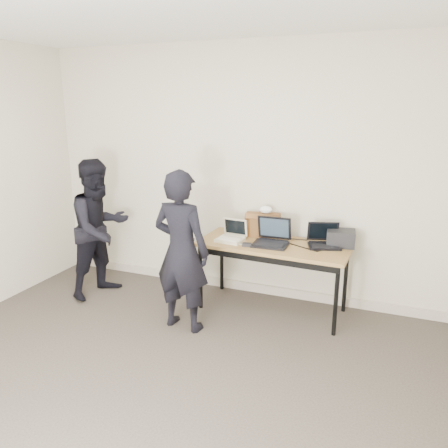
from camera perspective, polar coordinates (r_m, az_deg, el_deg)
The scene contains 13 objects.
room at distance 2.77m, azimuth -14.18°, elevation -0.05°, with size 4.60×4.60×2.80m.
desk at distance 4.40m, azimuth 6.41°, elevation -3.32°, with size 1.53×0.72×0.72m.
laptop_beige at distance 4.45m, azimuth 0.97°, elevation -1.64°, with size 0.28×0.28×0.21m.
laptop_center at distance 4.36m, azimuth 6.26°, elevation -1.87°, with size 0.35×0.33×0.26m.
laptop_right at distance 4.39m, azimuth 12.90°, elevation -2.14°, with size 0.38×0.37×0.22m.
leather_satchel at distance 4.60m, azimuth 5.08°, elevation -0.02°, with size 0.38×0.24×0.25m.
tissue at distance 4.56m, azimuth 5.49°, elevation 1.86°, with size 0.13×0.10×0.08m, color white.
equipment_box at distance 4.43m, azimuth 15.01°, elevation -1.77°, with size 0.27×0.23×0.15m, color black.
power_brick at distance 4.28m, azimuth 3.01°, elevation -2.71°, with size 0.08×0.05×0.03m, color black.
cables at distance 4.37m, azimuth 7.02°, elevation -2.60°, with size 1.16×0.43×0.01m.
person_typist at distance 4.03m, azimuth -5.59°, elevation -3.59°, with size 0.55×0.36×1.52m, color black.
person_observer at distance 4.94m, azimuth -15.88°, elevation -0.56°, with size 0.74×0.57×1.51m, color black.
baseboard at distance 5.09m, azimuth 1.56°, elevation -7.92°, with size 4.50×0.03×0.10m, color #B6AA97.
Camera 1 is at (1.58, -2.16, 2.07)m, focal length 35.00 mm.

